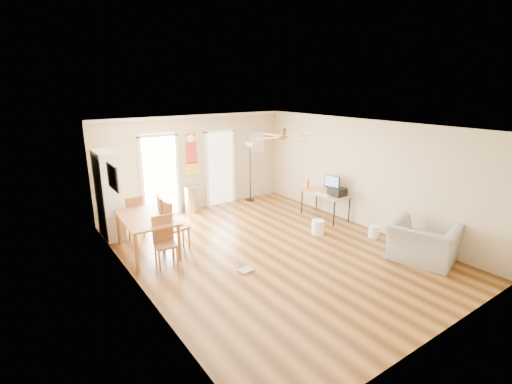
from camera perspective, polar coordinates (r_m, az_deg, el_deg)
floor at (r=7.92m, az=2.52°, el=-9.02°), size 7.00×7.00×0.00m
ceiling at (r=7.21m, az=2.77°, el=10.04°), size 5.50×7.00×0.00m
wall_back at (r=10.38m, az=-9.24°, el=4.44°), size 5.50×0.04×2.60m
wall_front at (r=5.31m, az=26.57°, el=-8.53°), size 5.50×0.04×2.60m
wall_left at (r=6.25m, az=-17.83°, el=-3.94°), size 0.04×7.00×2.60m
wall_right at (r=9.35m, az=16.15°, el=2.73°), size 0.04×7.00×2.60m
crown_molding at (r=7.22m, az=2.77°, el=9.72°), size 5.50×7.00×0.08m
kitchen_doorway at (r=10.02m, az=-14.54°, el=2.25°), size 0.90×0.10×2.10m
bathroom_doorway at (r=10.75m, az=-5.55°, el=3.62°), size 0.80×0.10×2.10m
wall_decal at (r=10.26m, az=-9.89°, el=5.70°), size 0.46×0.03×1.10m
ac_grille at (r=11.30m, az=0.18°, el=7.66°), size 0.50×0.04×0.60m
framed_poster at (r=7.45m, az=-21.19°, el=2.13°), size 0.04×0.66×0.48m
ceiling_fan at (r=7.00m, az=4.27°, el=8.42°), size 1.24×1.24×0.20m
bookshelf at (r=8.96m, az=-21.73°, el=-0.38°), size 0.47×0.92×1.99m
dining_table at (r=8.02m, az=-16.33°, el=-6.27°), size 1.03×1.63×0.79m
dining_chair_right_a at (r=8.18m, az=-12.91°, el=-4.32°), size 0.55×0.55×1.12m
dining_chair_right_b at (r=7.99m, az=-12.28°, el=-4.93°), size 0.51×0.51×1.09m
dining_chair_near at (r=7.34m, az=-13.74°, el=-7.49°), size 0.45×0.45×0.96m
dining_chair_far at (r=8.92m, az=-18.49°, el=-3.53°), size 0.45×0.45×0.98m
trash_can at (r=10.24m, az=-9.95°, el=-1.17°), size 0.42×0.42×0.73m
torchiere_lamp at (r=11.02m, az=-0.89°, el=3.09°), size 0.36×0.36×1.76m
computer_desk at (r=9.89m, az=10.52°, el=-1.99°), size 0.63×1.25×0.67m
imac at (r=9.70m, az=11.57°, el=1.15°), size 0.20×0.51×0.48m
keyboard at (r=9.60m, az=10.19°, el=-0.36°), size 0.21×0.44×0.02m
printer at (r=9.58m, az=12.37°, el=0.05°), size 0.33×0.39×0.20m
orange_bottle at (r=10.10m, az=7.96°, el=1.24°), size 0.09×0.09×0.25m
wastebasket_a at (r=8.84m, az=9.47°, el=-5.32°), size 0.33×0.33×0.33m
wastebasket_b at (r=8.94m, az=17.63°, el=-5.83°), size 0.27×0.27×0.27m
floor_cloth at (r=7.11m, az=-1.59°, el=-11.95°), size 0.29×0.25×0.04m
armchair at (r=8.05m, az=24.22°, el=-7.06°), size 1.34×1.44×0.78m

